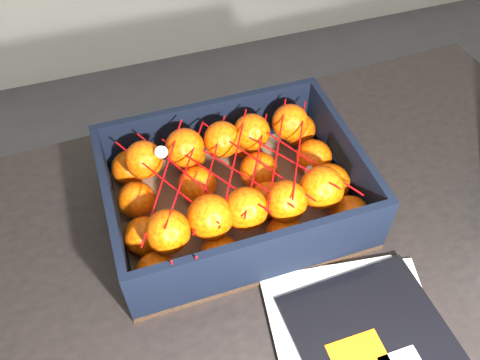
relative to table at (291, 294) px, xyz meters
name	(u,v)px	position (x,y,z in m)	size (l,w,h in m)	color
table	(291,294)	(0.00, 0.00, 0.00)	(1.23, 0.85, 0.75)	black
magazine_stack	(371,358)	(0.04, -0.17, 0.11)	(0.28, 0.33, 0.02)	silver
produce_crate	(234,196)	(-0.06, 0.13, 0.14)	(0.40, 0.30, 0.12)	brown
clementine_heap	(236,186)	(-0.06, 0.13, 0.16)	(0.38, 0.28, 0.12)	#DF4804
mesh_net	(231,171)	(-0.07, 0.12, 0.21)	(0.33, 0.27, 0.09)	#B70609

